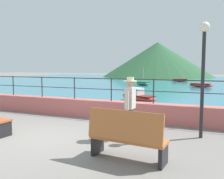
# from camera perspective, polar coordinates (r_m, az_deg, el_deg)

# --- Properties ---
(ground_plane) EXTENTS (120.00, 120.00, 0.00)m
(ground_plane) POSITION_cam_1_polar(r_m,az_deg,el_deg) (7.31, -16.44, -11.02)
(ground_plane) COLOR slate
(promenade_wall) EXTENTS (20.00, 0.56, 0.70)m
(promenade_wall) POSITION_cam_1_polar(r_m,az_deg,el_deg) (9.85, -4.67, -4.46)
(promenade_wall) COLOR #BC605B
(promenade_wall) RESTS_ON ground
(railing) EXTENTS (18.44, 0.04, 0.90)m
(railing) POSITION_cam_1_polar(r_m,az_deg,el_deg) (9.73, -4.71, 1.17)
(railing) COLOR #282623
(railing) RESTS_ON promenade_wall
(lake_water) EXTENTS (64.00, 44.32, 0.06)m
(lake_water) POSITION_cam_1_polar(r_m,az_deg,el_deg) (31.64, 14.49, 1.66)
(lake_water) COLOR teal
(lake_water) RESTS_ON ground
(hill_main) EXTENTS (21.38, 21.38, 6.72)m
(hill_main) POSITION_cam_1_polar(r_m,az_deg,el_deg) (47.82, 10.72, 6.97)
(hill_main) COLOR #285633
(hill_main) RESTS_ON ground
(bench_far) EXTENTS (1.74, 0.71, 1.13)m
(bench_far) POSITION_cam_1_polar(r_m,az_deg,el_deg) (5.29, 3.44, -10.89)
(bench_far) COLOR #B76633
(bench_far) RESTS_ON ground
(person_walking) EXTENTS (0.38, 0.57, 1.75)m
(person_walking) POSITION_cam_1_polar(r_m,az_deg,el_deg) (6.85, 4.33, -3.54)
(person_walking) COLOR #4C4C56
(person_walking) RESTS_ON ground
(lamp_post) EXTENTS (0.28, 0.28, 3.28)m
(lamp_post) POSITION_cam_1_polar(r_m,az_deg,el_deg) (7.24, 20.86, 6.27)
(lamp_post) COLOR #232326
(lamp_post) RESTS_ON ground
(boat_0) EXTENTS (2.24, 2.28, 1.82)m
(boat_0) POSITION_cam_1_polar(r_m,az_deg,el_deg) (25.94, 7.29, 1.49)
(boat_0) COLOR #338C59
(boat_0) RESTS_ON lake_water
(boat_2) EXTENTS (2.46, 1.54, 2.35)m
(boat_2) POSITION_cam_1_polar(r_m,az_deg,el_deg) (24.79, 20.31, 1.02)
(boat_2) COLOR red
(boat_2) RESTS_ON lake_water
(boat_3) EXTENTS (2.45, 1.43, 2.13)m
(boat_3) POSITION_cam_1_polar(r_m,az_deg,el_deg) (32.91, 15.81, 2.17)
(boat_3) COLOR red
(boat_3) RESTS_ON lake_water
(boat_4) EXTENTS (2.47, 1.73, 0.76)m
(boat_4) POSITION_cam_1_polar(r_m,az_deg,el_deg) (13.87, 6.22, -1.68)
(boat_4) COLOR red
(boat_4) RESTS_ON lake_water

